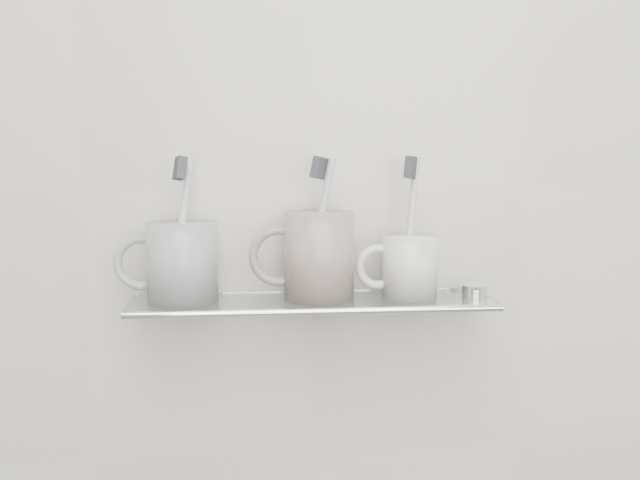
{
  "coord_description": "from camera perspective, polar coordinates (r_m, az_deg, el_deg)",
  "views": [
    {
      "loc": [
        -0.08,
        0.08,
        1.31
      ],
      "look_at": [
        0.01,
        1.04,
        1.18
      ],
      "focal_mm": 40.0,
      "sensor_mm": 36.0,
      "label": 1
    }
  ],
  "objects": [
    {
      "name": "bracket_right",
      "position": [
        1.07,
        10.53,
        -4.71
      ],
      "size": [
        0.02,
        0.03,
        0.02
      ],
      "primitive_type": "cylinder",
      "rotation": [
        1.57,
        0.0,
        0.0
      ],
      "color": "silver",
      "rests_on": "wall_back"
    },
    {
      "name": "mug_right",
      "position": [
        1.0,
        7.18,
        -2.1
      ],
      "size": [
        0.08,
        0.08,
        0.09
      ],
      "primitive_type": "cylinder",
      "rotation": [
        0.0,
        0.0,
        0.09
      ],
      "color": "white",
      "rests_on": "shelf_glass"
    },
    {
      "name": "toothbrush_left",
      "position": [
        0.98,
        -11.02,
        0.97
      ],
      "size": [
        0.04,
        0.06,
        0.19
      ],
      "primitive_type": "cylinder",
      "rotation": [
        -0.17,
        0.2,
        0.35
      ],
      "color": "silver",
      "rests_on": "mug_left"
    },
    {
      "name": "mug_left_handle",
      "position": [
        0.99,
        -14.07,
        -1.78
      ],
      "size": [
        0.08,
        0.01,
        0.08
      ],
      "primitive_type": "torus",
      "rotation": [
        1.57,
        0.0,
        0.0
      ],
      "color": "white",
      "rests_on": "mug_left"
    },
    {
      "name": "mug_center_handle",
      "position": [
        0.98,
        -3.28,
        -1.31
      ],
      "size": [
        0.08,
        0.01,
        0.08
      ],
      "primitive_type": "torus",
      "rotation": [
        1.57,
        0.0,
        0.0
      ],
      "color": "silver",
      "rests_on": "mug_center"
    },
    {
      "name": "shelf_rail",
      "position": [
        0.94,
        -0.28,
        -5.74
      ],
      "size": [
        0.5,
        0.01,
        0.01
      ],
      "primitive_type": "cylinder",
      "rotation": [
        0.0,
        1.57,
        0.0
      ],
      "color": "silver",
      "rests_on": "shelf_glass"
    },
    {
      "name": "bristles_center",
      "position": [
        0.97,
        -0.09,
        5.79
      ],
      "size": [
        0.03,
        0.03,
        0.03
      ],
      "primitive_type": "cube",
      "rotation": [
        -0.14,
        0.15,
        -0.61
      ],
      "color": "#303237",
      "rests_on": "toothbrush_center"
    },
    {
      "name": "toothbrush_center",
      "position": [
        0.98,
        -0.09,
        1.1
      ],
      "size": [
        0.05,
        0.02,
        0.19
      ],
      "primitive_type": "cylinder",
      "rotation": [
        -0.14,
        0.15,
        -0.61
      ],
      "color": "#A8B4BF",
      "rests_on": "mug_center"
    },
    {
      "name": "bracket_left",
      "position": [
        1.04,
        -12.39,
        -5.12
      ],
      "size": [
        0.02,
        0.03,
        0.02
      ],
      "primitive_type": "cylinder",
      "rotation": [
        1.57,
        0.0,
        0.0
      ],
      "color": "silver",
      "rests_on": "wall_back"
    },
    {
      "name": "toothbrush_right",
      "position": [
        1.0,
        7.24,
        1.17
      ],
      "size": [
        0.03,
        0.03,
        0.19
      ],
      "primitive_type": "cylinder",
      "rotation": [
        -0.11,
        0.04,
        -0.63
      ],
      "color": "beige",
      "rests_on": "mug_right"
    },
    {
      "name": "mug_left",
      "position": [
        0.99,
        -10.95,
        -1.75
      ],
      "size": [
        0.11,
        0.11,
        0.11
      ],
      "primitive_type": "cylinder",
      "rotation": [
        0.0,
        0.0,
        -0.09
      ],
      "color": "white",
      "rests_on": "shelf_glass"
    },
    {
      "name": "bristles_right",
      "position": [
        0.99,
        7.32,
        5.77
      ],
      "size": [
        0.03,
        0.03,
        0.03
      ],
      "primitive_type": "cube",
      "rotation": [
        -0.11,
        0.04,
        -0.63
      ],
      "color": "#303237",
      "rests_on": "toothbrush_right"
    },
    {
      "name": "bristles_left",
      "position": [
        0.97,
        -11.14,
        5.65
      ],
      "size": [
        0.02,
        0.03,
        0.04
      ],
      "primitive_type": "cube",
      "rotation": [
        -0.17,
        0.2,
        0.35
      ],
      "color": "#303237",
      "rests_on": "toothbrush_left"
    },
    {
      "name": "mug_center",
      "position": [
        0.98,
        -0.09,
        -1.26
      ],
      "size": [
        0.11,
        0.11,
        0.12
      ],
      "primitive_type": "cylinder",
      "rotation": [
        0.0,
        0.0,
        -0.19
      ],
      "color": "silver",
      "rests_on": "shelf_glass"
    },
    {
      "name": "wall_back",
      "position": [
        1.03,
        -0.84,
        4.17
      ],
      "size": [
        2.5,
        0.0,
        2.5
      ],
      "primitive_type": "plane",
      "rotation": [
        1.57,
        0.0,
        0.0
      ],
      "color": "beige",
      "rests_on": "ground"
    },
    {
      "name": "mug_right_handle",
      "position": [
        1.0,
        4.67,
        -2.15
      ],
      "size": [
        0.06,
        0.01,
        0.06
      ],
      "primitive_type": "torus",
      "rotation": [
        1.57,
        0.0,
        0.0
      ],
      "color": "white",
      "rests_on": "mug_right"
    },
    {
      "name": "chrome_cap",
      "position": [
        1.04,
        12.27,
        -3.93
      ],
      "size": [
        0.04,
        0.04,
        0.02
      ],
      "primitive_type": "cylinder",
      "color": "silver",
      "rests_on": "shelf_glass"
    },
    {
      "name": "shelf_glass",
      "position": [
        0.99,
        -0.56,
        -4.99
      ],
      "size": [
        0.5,
        0.12,
        0.01
      ],
      "primitive_type": "cube",
      "color": "silver",
      "rests_on": "wall_back"
    }
  ]
}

